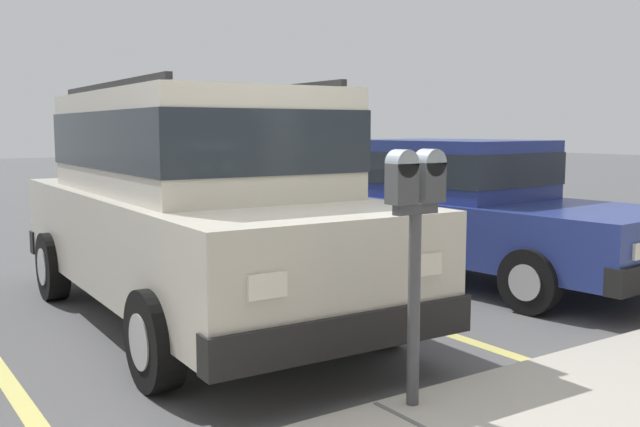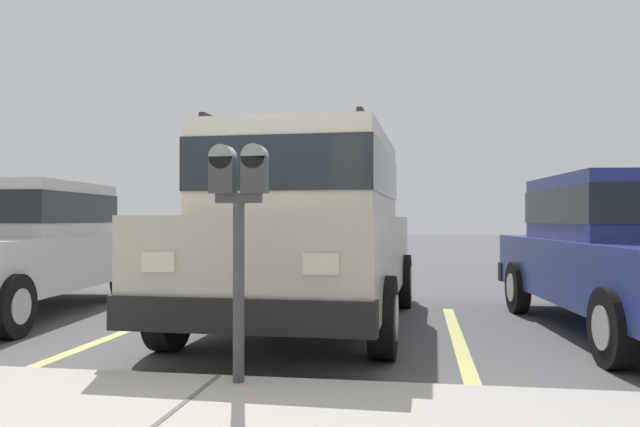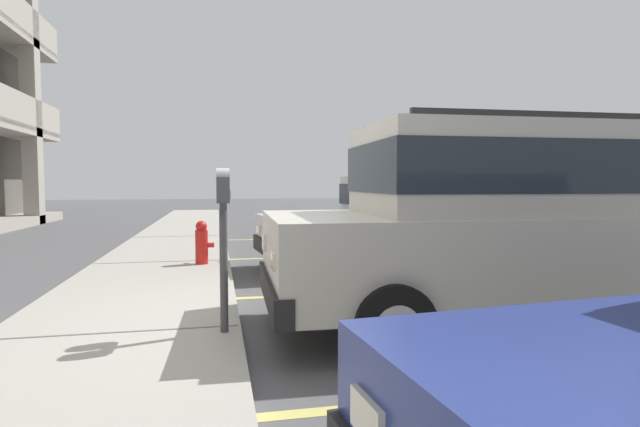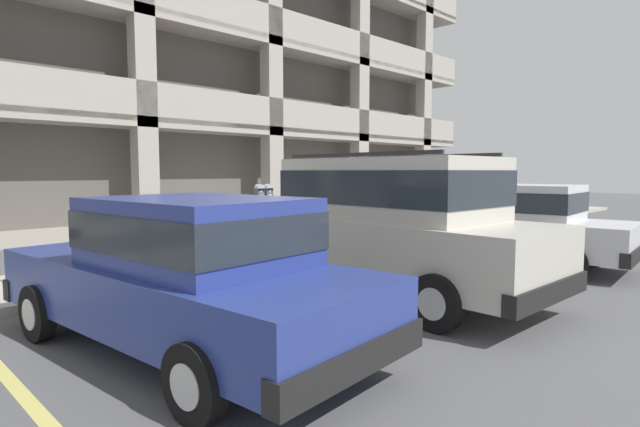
{
  "view_description": "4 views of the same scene",
  "coord_description": "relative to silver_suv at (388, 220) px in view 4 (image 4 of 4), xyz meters",
  "views": [
    {
      "loc": [
        2.43,
        3.26,
        1.66
      ],
      "look_at": [
        -0.08,
        -0.46,
        1.13
      ],
      "focal_mm": 40.0,
      "sensor_mm": 36.0,
      "label": 1
    },
    {
      "loc": [
        -1.24,
        4.0,
        1.1
      ],
      "look_at": [
        -0.5,
        -0.67,
        1.15
      ],
      "focal_mm": 35.0,
      "sensor_mm": 36.0,
      "label": 2
    },
    {
      "loc": [
        -4.57,
        0.4,
        1.43
      ],
      "look_at": [
        -0.28,
        -0.49,
        1.16
      ],
      "focal_mm": 28.0,
      "sensor_mm": 36.0,
      "label": 3
    },
    {
      "loc": [
        -5.82,
        -6.8,
        1.79
      ],
      "look_at": [
        0.0,
        -0.93,
        1.09
      ],
      "focal_mm": 28.0,
      "sensor_mm": 36.0,
      "label": 4
    }
  ],
  "objects": [
    {
      "name": "fire_hydrant",
      "position": [
        3.76,
        3.08,
        -0.62
      ],
      "size": [
        0.3,
        0.3,
        0.7
      ],
      "color": "red",
      "rests_on": "sidewalk"
    },
    {
      "name": "sidewalk",
      "position": [
        0.11,
        3.73,
        -1.03
      ],
      "size": [
        40.0,
        2.2,
        0.12
      ],
      "color": "#ADA89E",
      "rests_on": "ground_plane"
    },
    {
      "name": "red_sedan",
      "position": [
        -3.23,
        -0.0,
        -0.27
      ],
      "size": [
        2.15,
        4.62,
        1.54
      ],
      "rotation": [
        0.0,
        0.0,
        0.1
      ],
      "color": "navy",
      "rests_on": "ground_plane"
    },
    {
      "name": "ground_plane",
      "position": [
        0.11,
        2.43,
        -1.14
      ],
      "size": [
        80.0,
        80.0,
        0.1
      ],
      "color": "#565659"
    },
    {
      "name": "parking_stall_lines",
      "position": [
        1.71,
        1.03,
        -1.08
      ],
      "size": [
        12.91,
        4.8,
        0.01
      ],
      "color": "#DBD16B",
      "rests_on": "ground_plane"
    },
    {
      "name": "dark_hatchback",
      "position": [
        3.53,
        -0.2,
        -0.27
      ],
      "size": [
        2.15,
        4.62,
        1.54
      ],
      "rotation": [
        0.0,
        0.0,
        0.09
      ],
      "color": "silver",
      "rests_on": "ground_plane"
    },
    {
      "name": "silver_suv",
      "position": [
        0.0,
        0.0,
        0.0
      ],
      "size": [
        2.12,
        4.83,
        2.03
      ],
      "rotation": [
        0.0,
        0.0,
        -0.03
      ],
      "color": "beige",
      "rests_on": "ground_plane"
    },
    {
      "name": "parking_meter_near",
      "position": [
        -0.06,
        2.78,
        0.1
      ],
      "size": [
        0.35,
        0.12,
        1.44
      ],
      "color": "#47474C",
      "rests_on": "sidewalk"
    }
  ]
}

